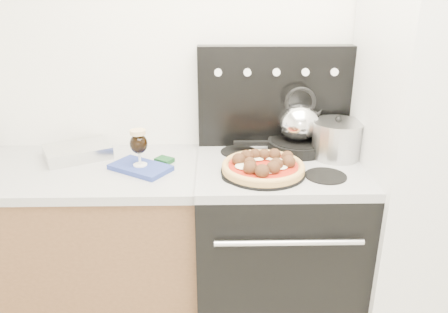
{
  "coord_description": "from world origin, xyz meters",
  "views": [
    {
      "loc": [
        -0.21,
        -0.69,
        1.69
      ],
      "look_at": [
        -0.18,
        1.05,
        1.01
      ],
      "focal_mm": 35.0,
      "sensor_mm": 36.0,
      "label": 1
    }
  ],
  "objects_px": {
    "pizza_pan": "(263,172)",
    "fridge": "(433,158)",
    "stove_body": "(275,252)",
    "beer_glass": "(139,148)",
    "skillet": "(297,146)",
    "pizza": "(263,165)",
    "tea_kettle": "(299,119)",
    "oven_mitt": "(140,168)",
    "base_cabinet": "(56,253)",
    "stock_pot": "(336,140)"
  },
  "relations": [
    {
      "from": "pizza_pan",
      "to": "fridge",
      "type": "bearing_deg",
      "value": 5.94
    },
    {
      "from": "stove_body",
      "to": "beer_glass",
      "type": "height_order",
      "value": "beer_glass"
    },
    {
      "from": "beer_glass",
      "to": "skillet",
      "type": "xyz_separation_m",
      "value": [
        0.75,
        0.18,
        -0.06
      ]
    },
    {
      "from": "pizza",
      "to": "tea_kettle",
      "type": "bearing_deg",
      "value": 54.03
    },
    {
      "from": "pizza",
      "to": "tea_kettle",
      "type": "distance_m",
      "value": 0.36
    },
    {
      "from": "pizza_pan",
      "to": "oven_mitt",
      "type": "bearing_deg",
      "value": 170.58
    },
    {
      "from": "base_cabinet",
      "to": "tea_kettle",
      "type": "distance_m",
      "value": 1.39
    },
    {
      "from": "beer_glass",
      "to": "pizza",
      "type": "height_order",
      "value": "beer_glass"
    },
    {
      "from": "stove_body",
      "to": "pizza",
      "type": "xyz_separation_m",
      "value": [
        -0.09,
        -0.11,
        0.52
      ]
    },
    {
      "from": "beer_glass",
      "to": "stock_pot",
      "type": "bearing_deg",
      "value": 5.83
    },
    {
      "from": "oven_mitt",
      "to": "pizza",
      "type": "xyz_separation_m",
      "value": [
        0.55,
        -0.09,
        0.05
      ]
    },
    {
      "from": "beer_glass",
      "to": "tea_kettle",
      "type": "xyz_separation_m",
      "value": [
        0.75,
        0.18,
        0.08
      ]
    },
    {
      "from": "stove_body",
      "to": "oven_mitt",
      "type": "xyz_separation_m",
      "value": [
        -0.64,
        -0.02,
        0.47
      ]
    },
    {
      "from": "fridge",
      "to": "oven_mitt",
      "type": "distance_m",
      "value": 1.34
    },
    {
      "from": "skillet",
      "to": "oven_mitt",
      "type": "bearing_deg",
      "value": -166.29
    },
    {
      "from": "base_cabinet",
      "to": "fridge",
      "type": "xyz_separation_m",
      "value": [
        1.8,
        -0.05,
        0.52
      ]
    },
    {
      "from": "oven_mitt",
      "to": "stock_pot",
      "type": "height_order",
      "value": "stock_pot"
    },
    {
      "from": "base_cabinet",
      "to": "beer_glass",
      "type": "distance_m",
      "value": 0.74
    },
    {
      "from": "oven_mitt",
      "to": "skillet",
      "type": "relative_size",
      "value": 0.92
    },
    {
      "from": "pizza",
      "to": "skillet",
      "type": "height_order",
      "value": "pizza"
    },
    {
      "from": "fridge",
      "to": "base_cabinet",
      "type": "bearing_deg",
      "value": 178.41
    },
    {
      "from": "pizza_pan",
      "to": "tea_kettle",
      "type": "xyz_separation_m",
      "value": [
        0.2,
        0.28,
        0.16
      ]
    },
    {
      "from": "stove_body",
      "to": "oven_mitt",
      "type": "relative_size",
      "value": 3.25
    },
    {
      "from": "stove_body",
      "to": "stock_pot",
      "type": "relative_size",
      "value": 3.84
    },
    {
      "from": "stove_body",
      "to": "beer_glass",
      "type": "distance_m",
      "value": 0.86
    },
    {
      "from": "tea_kettle",
      "to": "base_cabinet",
      "type": "bearing_deg",
      "value": -174.44
    },
    {
      "from": "oven_mitt",
      "to": "beer_glass",
      "type": "distance_m",
      "value": 0.1
    },
    {
      "from": "oven_mitt",
      "to": "tea_kettle",
      "type": "bearing_deg",
      "value": 13.71
    },
    {
      "from": "beer_glass",
      "to": "pizza_pan",
      "type": "bearing_deg",
      "value": -9.42
    },
    {
      "from": "pizza_pan",
      "to": "pizza",
      "type": "relative_size",
      "value": 1.03
    },
    {
      "from": "pizza",
      "to": "skillet",
      "type": "relative_size",
      "value": 1.22
    },
    {
      "from": "stove_body",
      "to": "oven_mitt",
      "type": "height_order",
      "value": "oven_mitt"
    },
    {
      "from": "fridge",
      "to": "pizza_pan",
      "type": "bearing_deg",
      "value": -174.06
    },
    {
      "from": "pizza_pan",
      "to": "tea_kettle",
      "type": "height_order",
      "value": "tea_kettle"
    },
    {
      "from": "stove_body",
      "to": "stock_pot",
      "type": "xyz_separation_m",
      "value": [
        0.28,
        0.08,
        0.56
      ]
    },
    {
      "from": "oven_mitt",
      "to": "stock_pot",
      "type": "xyz_separation_m",
      "value": [
        0.92,
        0.09,
        0.09
      ]
    },
    {
      "from": "stove_body",
      "to": "pizza",
      "type": "height_order",
      "value": "pizza"
    },
    {
      "from": "fridge",
      "to": "stove_body",
      "type": "bearing_deg",
      "value": 177.95
    },
    {
      "from": "fridge",
      "to": "beer_glass",
      "type": "xyz_separation_m",
      "value": [
        -1.34,
        0.01,
        0.06
      ]
    },
    {
      "from": "fridge",
      "to": "pizza",
      "type": "xyz_separation_m",
      "value": [
        -0.79,
        -0.08,
        0.01
      ]
    },
    {
      "from": "pizza",
      "to": "skillet",
      "type": "bearing_deg",
      "value": 54.03
    },
    {
      "from": "tea_kettle",
      "to": "stock_pot",
      "type": "height_order",
      "value": "tea_kettle"
    },
    {
      "from": "base_cabinet",
      "to": "stock_pot",
      "type": "xyz_separation_m",
      "value": [
        1.38,
        0.05,
        0.57
      ]
    },
    {
      "from": "oven_mitt",
      "to": "pizza_pan",
      "type": "bearing_deg",
      "value": -9.42
    },
    {
      "from": "stove_body",
      "to": "fridge",
      "type": "height_order",
      "value": "fridge"
    },
    {
      "from": "base_cabinet",
      "to": "tea_kettle",
      "type": "height_order",
      "value": "tea_kettle"
    },
    {
      "from": "pizza_pan",
      "to": "stock_pot",
      "type": "bearing_deg",
      "value": 26.88
    },
    {
      "from": "tea_kettle",
      "to": "stove_body",
      "type": "bearing_deg",
      "value": -124.92
    },
    {
      "from": "stove_body",
      "to": "beer_glass",
      "type": "xyz_separation_m",
      "value": [
        -0.64,
        -0.02,
        0.57
      ]
    },
    {
      "from": "base_cabinet",
      "to": "stock_pot",
      "type": "distance_m",
      "value": 1.5
    }
  ]
}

